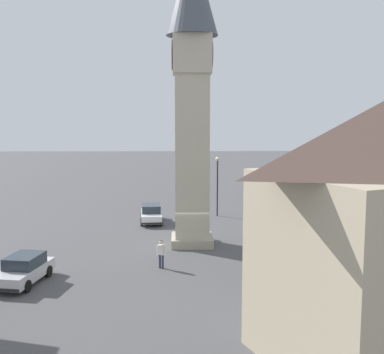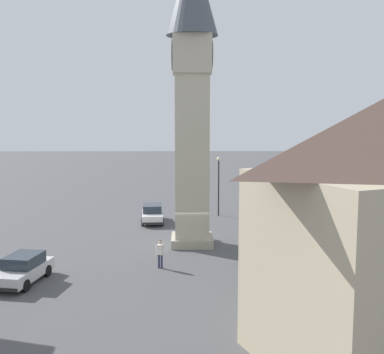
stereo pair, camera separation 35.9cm
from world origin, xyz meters
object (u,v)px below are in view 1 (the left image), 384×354
Objects in this scene: car_red_corner at (151,214)px; pedestrian at (161,252)px; car_silver_kerb at (24,269)px; car_blue_kerb at (289,227)px; lamp_post at (217,177)px; clock_tower at (192,69)px; tree at (310,207)px.

car_red_corner is 12.76m from pedestrian.
car_blue_kerb is at bearing 120.12° from car_silver_kerb.
pedestrian is at bearing -16.55° from lamp_post.
car_silver_kerb is at bearing -21.64° from car_red_corner.
pedestrian is (-2.41, 7.28, 0.25)m from car_silver_kerb.
clock_tower is 3.29× the size of tree.
car_red_corner is at bearing -117.52° from car_blue_kerb.
clock_tower is 4.90× the size of car_red_corner.
car_blue_kerb and car_silver_kerb have the same top height.
lamp_post is (-2.73, 5.88, 2.82)m from car_red_corner.
tree is (0.18, 15.37, 3.39)m from car_silver_kerb.
lamp_post is at bearing 114.91° from car_red_corner.
tree is (2.59, 8.08, 3.14)m from pedestrian.
clock_tower is 13.92m from car_red_corner.
pedestrian is at bearing 5.82° from car_red_corner.
car_red_corner is (-7.30, -3.27, -11.39)m from clock_tower.
clock_tower is at bearing -76.08° from car_blue_kerb.
tree is at bearing 37.42° from clock_tower.
car_blue_kerb is at bearing 127.83° from pedestrian.
car_blue_kerb and car_red_corner have the same top height.
clock_tower is at bearing -14.55° from lamp_post.
clock_tower reaches higher than tree.
tree is 18.36m from lamp_post.
car_silver_kerb is at bearing -59.88° from car_blue_kerb.
pedestrian reaches higher than car_red_corner.
pedestrian is 9.05m from tree.
car_red_corner is at bearing -155.87° from clock_tower.
lamp_post is at bearing 146.35° from car_silver_kerb.
clock_tower is 3.84× the size of lamp_post.
car_blue_kerb is at bearing 173.12° from tree.
car_red_corner is at bearing -174.18° from pedestrian.
clock_tower reaches higher than pedestrian.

